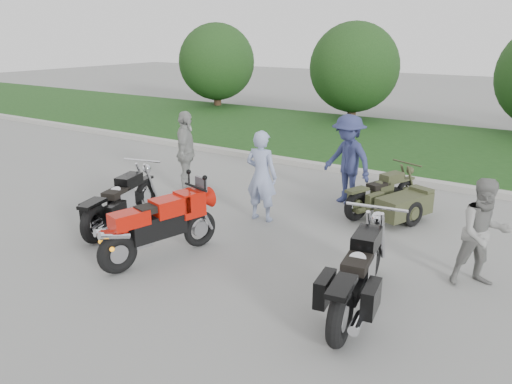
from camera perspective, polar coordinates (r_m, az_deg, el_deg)
The scene contains 13 objects.
ground at distance 8.61m, azimuth -6.24°, elevation -6.86°, with size 80.00×80.00×0.00m, color gray.
curb at distance 13.47m, azimuth 10.12°, elevation 2.49°, with size 60.00×0.30×0.15m, color #A6A39C.
grass_strip at distance 17.26m, azimuth 15.67°, elevation 5.48°, with size 60.00×8.00×0.14m, color #27521C.
tree_far_left at distance 24.65m, azimuth -4.52°, elevation 14.61°, with size 3.60×3.60×4.00m.
tree_mid_left at distance 21.12m, azimuth 11.17°, elevation 13.79°, with size 3.60×3.60×4.00m.
sportbike_red at distance 8.22m, azimuth -11.18°, elevation -3.67°, with size 0.80×2.17×1.05m.
cruiser_left at distance 9.79m, azimuth -15.40°, elevation -1.32°, with size 0.83×2.37×0.93m.
cruiser_right at distance 6.77m, azimuth 11.56°, elevation -9.60°, with size 0.66×2.56×0.99m.
cruiser_sidecar at distance 10.25m, azimuth 15.44°, elevation -1.01°, with size 1.45×2.01×0.81m.
person_stripe at distance 9.71m, azimuth 0.62°, elevation 1.84°, with size 0.66×0.43×1.80m, color #8A97BC.
person_grey at distance 7.92m, azimuth 24.56°, elevation -4.32°, with size 0.79×0.62×1.63m, color gray.
person_denim at distance 10.87m, azimuth 10.43°, elevation 3.65°, with size 1.25×0.72×1.94m, color navy.
person_back at distance 11.53m, azimuth -8.00°, elevation 4.48°, with size 1.11×0.46×1.90m, color #989993.
Camera 1 is at (5.04, -5.98, 3.59)m, focal length 35.00 mm.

